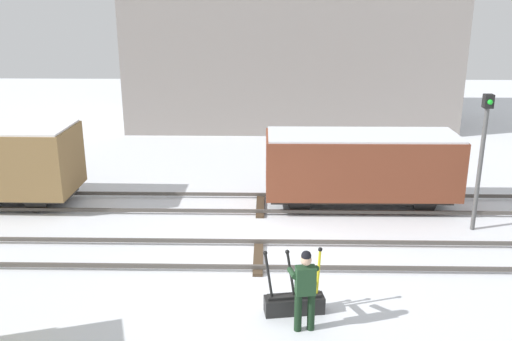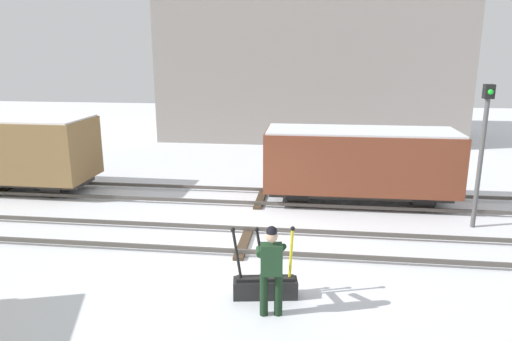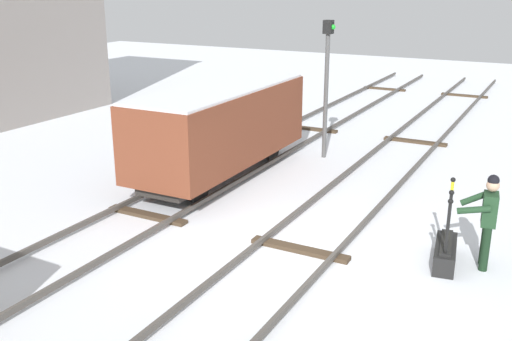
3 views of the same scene
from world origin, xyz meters
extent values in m
plane|color=silver|center=(0.00, 0.00, 0.00)|extent=(60.00, 60.00, 0.00)
cube|color=#4C4742|center=(0.00, -0.72, 0.13)|extent=(44.00, 0.07, 0.10)
cube|color=#4C4742|center=(0.00, 0.72, 0.13)|extent=(44.00, 0.07, 0.10)
cube|color=#423323|center=(0.00, 0.00, 0.04)|extent=(0.24, 1.94, 0.08)
cube|color=#4C4742|center=(0.00, 2.85, 0.13)|extent=(44.00, 0.07, 0.10)
cube|color=#4C4742|center=(0.00, 4.29, 0.13)|extent=(44.00, 0.07, 0.10)
cube|color=#423323|center=(-8.80, 3.57, 0.04)|extent=(0.24, 1.94, 0.08)
cube|color=#423323|center=(0.00, 3.57, 0.04)|extent=(0.24, 1.94, 0.08)
cube|color=black|center=(0.79, -2.48, 0.18)|extent=(1.28, 0.54, 0.36)
cube|color=black|center=(0.79, -2.48, 0.39)|extent=(1.13, 0.36, 0.06)
cylinder|color=black|center=(0.25, -2.56, 0.88)|extent=(0.21, 0.09, 1.05)
sphere|color=black|center=(0.18, -2.57, 1.40)|extent=(0.09, 0.09, 0.09)
cylinder|color=black|center=(0.70, -2.49, 0.88)|extent=(0.23, 0.09, 1.05)
sphere|color=black|center=(0.62, -2.50, 1.40)|extent=(0.09, 0.09, 0.09)
cylinder|color=yellow|center=(1.27, -2.40, 0.88)|extent=(0.11, 0.07, 1.05)
sphere|color=black|center=(1.29, -2.40, 1.41)|extent=(0.09, 0.09, 0.09)
cylinder|color=black|center=(0.83, -3.12, 0.40)|extent=(0.15, 0.15, 0.80)
cylinder|color=black|center=(1.09, -3.08, 0.40)|extent=(0.15, 0.15, 0.80)
cube|color=#1E3D23|center=(0.96, -3.10, 1.09)|extent=(0.41, 0.29, 0.57)
sphere|color=tan|center=(0.96, -3.10, 1.52)|extent=(0.22, 0.22, 0.22)
sphere|color=black|center=(0.96, -3.10, 1.61)|extent=(0.20, 0.20, 0.20)
cylinder|color=#1E3D23|center=(0.71, -2.87, 1.12)|extent=(0.19, 0.56, 0.22)
cylinder|color=#1E3D23|center=(1.13, -2.84, 1.20)|extent=(0.19, 0.53, 0.36)
cylinder|color=#4C4C4C|center=(5.98, 1.93, 1.73)|extent=(0.12, 0.12, 3.46)
cube|color=black|center=(5.98, 1.93, 3.64)|extent=(0.24, 0.24, 0.36)
sphere|color=green|center=(5.98, 1.80, 3.64)|extent=(0.14, 0.14, 0.14)
cube|color=gray|center=(1.30, 15.41, 4.91)|extent=(15.42, 5.85, 9.83)
cube|color=#2D2B28|center=(3.05, 3.57, 0.40)|extent=(5.47, 1.22, 0.20)
cube|color=brown|center=(3.05, 3.57, 1.39)|extent=(5.76, 2.01, 1.77)
cube|color=silver|center=(3.05, 3.57, 2.30)|extent=(5.65, 1.93, 0.06)
cylinder|color=black|center=(1.19, 3.01, 0.35)|extent=(0.70, 0.11, 0.70)
cylinder|color=black|center=(1.18, 4.09, 0.35)|extent=(0.70, 0.11, 0.70)
cylinder|color=black|center=(4.92, 3.04, 0.35)|extent=(0.70, 0.11, 0.70)
cylinder|color=black|center=(4.91, 4.12, 0.35)|extent=(0.70, 0.11, 0.70)
cube|color=#2D2B28|center=(-8.69, 3.57, 0.40)|extent=(5.70, 1.39, 0.20)
cube|color=olive|center=(-8.69, 3.57, 1.48)|extent=(6.01, 2.26, 1.96)
cylinder|color=black|center=(-6.75, 2.94, 0.35)|extent=(0.70, 0.11, 0.70)
cylinder|color=black|center=(-6.74, 4.14, 0.35)|extent=(0.70, 0.11, 0.70)
camera|label=1|loc=(0.20, -12.79, 6.39)|focal=39.62mm
camera|label=2|loc=(1.63, -10.73, 4.67)|focal=33.14mm
camera|label=3|loc=(-9.20, -4.00, 4.81)|focal=41.31mm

